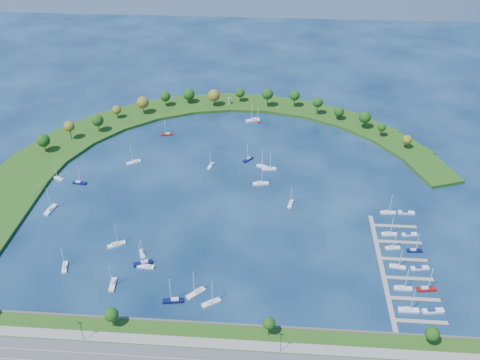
# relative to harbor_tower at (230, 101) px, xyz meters

# --- Properties ---
(ground) EXTENTS (700.00, 700.00, 0.00)m
(ground) POSITION_rel_harbor_tower_xyz_m (11.04, -113.75, -4.34)
(ground) COLOR #071A3D
(ground) RESTS_ON ground
(breakwater) EXTENTS (286.74, 247.64, 2.00)m
(breakwater) POSITION_rel_harbor_tower_xyz_m (-35.29, -65.03, -3.35)
(breakwater) COLOR #235215
(breakwater) RESTS_ON ground
(breakwater_trees) EXTENTS (240.46, 94.01, 14.75)m
(breakwater_trees) POSITION_rel_harbor_tower_xyz_m (-8.08, -24.91, 6.07)
(breakwater_trees) COLOR #382314
(breakwater_trees) RESTS_ON breakwater
(harbor_tower) EXTENTS (2.60, 2.60, 4.56)m
(harbor_tower) POSITION_rel_harbor_tower_xyz_m (0.00, 0.00, 0.00)
(harbor_tower) COLOR gray
(harbor_tower) RESTS_ON breakwater
(dock_system) EXTENTS (24.28, 82.00, 1.60)m
(dock_system) POSITION_rel_harbor_tower_xyz_m (96.33, -174.75, -3.98)
(dock_system) COLOR gray
(dock_system) RESTS_ON ground
(moored_boat_0) EXTENTS (4.10, 8.33, 11.80)m
(moored_boat_0) POSITION_rel_harbor_tower_xyz_m (-62.40, -186.02, -3.44)
(moored_boat_0) COLOR white
(moored_boat_0) RESTS_ON ground
(moored_boat_1) EXTENTS (10.64, 6.71, 15.19)m
(moored_boat_1) POSITION_rel_harbor_tower_xyz_m (19.17, -23.70, -3.33)
(moored_boat_1) COLOR white
(moored_boat_1) RESTS_ON ground
(moored_boat_2) EXTENTS (3.60, 7.85, 11.14)m
(moored_boat_2) POSITION_rel_harbor_tower_xyz_m (45.76, -125.97, -3.45)
(moored_boat_2) COLOR white
(moored_boat_2) RESTS_ON ground
(moored_boat_3) EXTENTS (4.56, 6.96, 9.98)m
(moored_boat_3) POSITION_rel_harbor_tower_xyz_m (-27.75, -173.55, -3.48)
(moored_boat_3) COLOR white
(moored_boat_3) RESTS_ON ground
(moored_boat_4) EXTENTS (9.58, 4.31, 13.60)m
(moored_boat_4) POSITION_rel_harbor_tower_xyz_m (28.14, -106.49, -3.38)
(moored_boat_4) COLOR white
(moored_boat_4) RESTS_ON ground
(moored_boat_5) EXTENTS (8.25, 3.47, 11.75)m
(moored_boat_5) POSITION_rel_harbor_tower_xyz_m (-39.12, -49.56, -3.44)
(moored_boat_5) COLOR maroon
(moored_boat_5) RESTS_ON ground
(moored_boat_6) EXTENTS (8.61, 8.68, 14.04)m
(moored_boat_6) POSITION_rel_harbor_tower_xyz_m (2.76, -198.47, -3.37)
(moored_boat_6) COLOR white
(moored_boat_6) RESTS_ON ground
(moored_boat_7) EXTENTS (3.83, 7.60, 10.75)m
(moored_boat_7) POSITION_rel_harbor_tower_xyz_m (-3.83, -88.39, -3.46)
(moored_boat_7) COLOR white
(moored_boat_7) RESTS_ON ground
(moored_boat_8) EXTENTS (9.13, 3.58, 13.07)m
(moored_boat_8) POSITION_rel_harbor_tower_xyz_m (32.60, -89.54, -3.40)
(moored_boat_8) COLOR white
(moored_boat_8) RESTS_ON ground
(moored_boat_9) EXTENTS (9.52, 3.88, 13.59)m
(moored_boat_9) POSITION_rel_harbor_tower_xyz_m (-6.71, -203.73, -3.38)
(moored_boat_9) COLOR #0A0F40
(moored_boat_9) RESTS_ON ground
(moored_boat_10) EXTENTS (3.17, 8.87, 12.77)m
(moored_boat_10) POSITION_rel_harbor_tower_xyz_m (-36.28, -195.73, -3.41)
(moored_boat_10) COLOR white
(moored_boat_10) RESTS_ON ground
(moored_boat_11) EXTENTS (8.66, 6.89, 12.88)m
(moored_boat_11) POSITION_rel_harbor_tower_xyz_m (10.24, -203.80, -3.40)
(moored_boat_11) COLOR white
(moored_boat_11) RESTS_ON ground
(moored_boat_12) EXTENTS (8.32, 3.04, 11.96)m
(moored_boat_12) POSITION_rel_harbor_tower_xyz_m (-79.36, -113.65, -3.43)
(moored_boat_12) COLOR #0A0F40
(moored_boat_12) RESTS_ON ground
(moored_boat_13) EXTENTS (9.46, 5.86, 13.48)m
(moored_boat_13) POSITION_rel_harbor_tower_xyz_m (-25.67, -180.51, -3.38)
(moored_boat_13) COLOR #0A0F40
(moored_boat_13) RESTS_ON ground
(moored_boat_14) EXTENTS (6.79, 7.76, 11.90)m
(moored_boat_14) POSITION_rel_harbor_tower_xyz_m (19.09, -79.18, -3.43)
(moored_boat_14) COLOR #0A0F40
(moored_boat_14) RESTS_ON ground
(moored_boat_15) EXTENTS (8.70, 5.78, 12.49)m
(moored_boat_15) POSITION_rel_harbor_tower_xyz_m (28.97, -87.41, -3.42)
(moored_boat_15) COLOR white
(moored_boat_15) RESTS_ON ground
(moored_boat_16) EXTENTS (7.50, 4.71, 10.70)m
(moored_boat_16) POSITION_rel_harbor_tower_xyz_m (-93.90, -109.69, -3.47)
(moored_boat_16) COLOR white
(moored_boat_16) RESTS_ON ground
(moored_boat_17) EXTENTS (4.52, 7.08, 10.12)m
(moored_boat_17) POSITION_rel_harbor_tower_xyz_m (23.00, -23.80, -3.48)
(moored_boat_17) COLOR maroon
(moored_boat_17) RESTS_ON ground
(moored_boat_18) EXTENTS (8.91, 7.09, 13.26)m
(moored_boat_18) POSITION_rel_harbor_tower_xyz_m (-52.83, -87.99, -3.39)
(moored_boat_18) COLOR white
(moored_boat_18) RESTS_ON ground
(moored_boat_19) EXTENTS (8.28, 2.71, 12.02)m
(moored_boat_19) POSITION_rel_harbor_tower_xyz_m (-23.76, -182.72, -3.43)
(moored_boat_19) COLOR white
(moored_boat_19) RESTS_ON ground
(moored_boat_20) EXTENTS (9.10, 7.12, 13.48)m
(moored_boat_20) POSITION_rel_harbor_tower_xyz_m (-42.21, -167.86, -3.38)
(moored_boat_20) COLOR white
(moored_boat_20) RESTS_ON ground
(moored_boat_21) EXTENTS (4.32, 10.15, 14.45)m
(moored_boat_21) POSITION_rel_harbor_tower_xyz_m (-86.53, -141.39, -3.35)
(moored_boat_21) COLOR white
(moored_boat_21) RESTS_ON ground
(docked_boat_0) EXTENTS (8.98, 2.62, 13.15)m
(docked_boat_0) POSITION_rel_harbor_tower_xyz_m (96.54, -201.71, -3.40)
(docked_boat_0) COLOR white
(docked_boat_0) RESTS_ON ground
(docked_boat_1) EXTENTS (9.70, 3.99, 1.92)m
(docked_boat_1) POSITION_rel_harbor_tower_xyz_m (107.00, -201.46, -3.63)
(docked_boat_1) COLOR white
(docked_boat_1) RESTS_ON ground
(docked_boat_2) EXTENTS (8.19, 2.44, 11.97)m
(docked_boat_2) POSITION_rel_harbor_tower_xyz_m (96.56, -188.35, -3.43)
(docked_boat_2) COLOR white
(docked_boat_2) RESTS_ON ground
(docked_boat_3) EXTENTS (9.06, 3.49, 12.98)m
(docked_boat_3) POSITION_rel_harbor_tower_xyz_m (107.04, -188.12, -3.40)
(docked_boat_3) COLOR maroon
(docked_boat_3) RESTS_ON ground
(docked_boat_4) EXTENTS (7.88, 3.23, 11.25)m
(docked_boat_4) POSITION_rel_harbor_tower_xyz_m (96.57, -173.78, -3.45)
(docked_boat_4) COLOR white
(docked_boat_4) RESTS_ON ground
(docked_boat_5) EXTENTS (8.96, 3.84, 1.77)m
(docked_boat_5) POSITION_rel_harbor_tower_xyz_m (107.01, -174.09, -3.69)
(docked_boat_5) COLOR white
(docked_boat_5) RESTS_ON ground
(docked_boat_6) EXTENTS (7.62, 3.21, 10.86)m
(docked_boat_6) POSITION_rel_harbor_tower_xyz_m (96.57, -159.94, -3.46)
(docked_boat_6) COLOR white
(docked_boat_6) RESTS_ON ground
(docked_boat_7) EXTENTS (7.71, 2.63, 11.15)m
(docked_boat_7) POSITION_rel_harbor_tower_xyz_m (107.07, -161.29, -3.45)
(docked_boat_7) COLOR #0A0F40
(docked_boat_7) RESTS_ON ground
(docked_boat_8) EXTENTS (8.06, 2.84, 11.63)m
(docked_boat_8) POSITION_rel_harbor_tower_xyz_m (96.56, -149.01, -3.44)
(docked_boat_8) COLOR white
(docked_boat_8) RESTS_ON ground
(docked_boat_9) EXTENTS (8.10, 3.36, 1.60)m
(docked_boat_9) POSITION_rel_harbor_tower_xyz_m (107.02, -148.46, -3.75)
(docked_boat_9) COLOR white
(docked_boat_9) RESTS_ON ground
(docked_boat_10) EXTENTS (8.36, 3.05, 12.02)m
(docked_boat_10) POSITION_rel_harbor_tower_xyz_m (98.96, -130.13, -3.43)
(docked_boat_10) COLOR white
(docked_boat_10) RESTS_ON ground
(docked_boat_11) EXTENTS (8.88, 2.52, 1.81)m
(docked_boat_11) POSITION_rel_harbor_tower_xyz_m (108.91, -129.38, -3.67)
(docked_boat_11) COLOR white
(docked_boat_11) RESTS_ON ground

